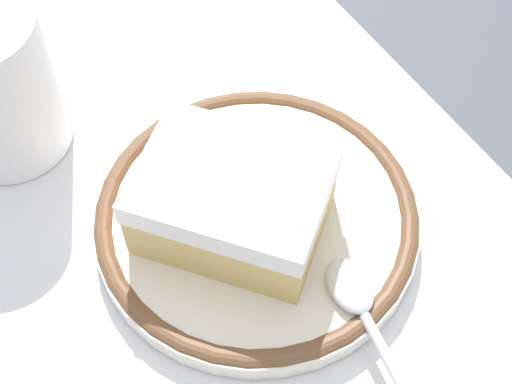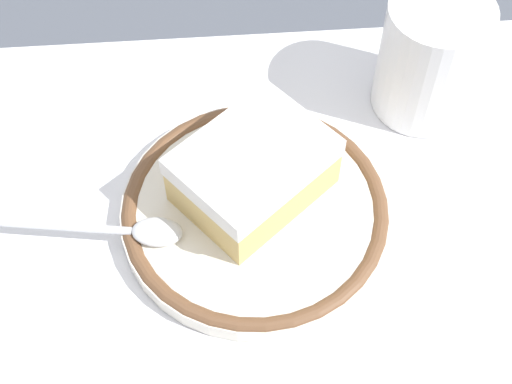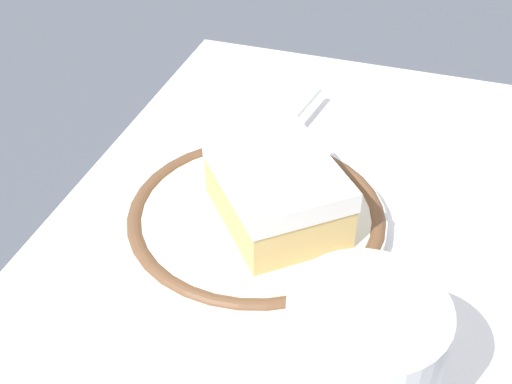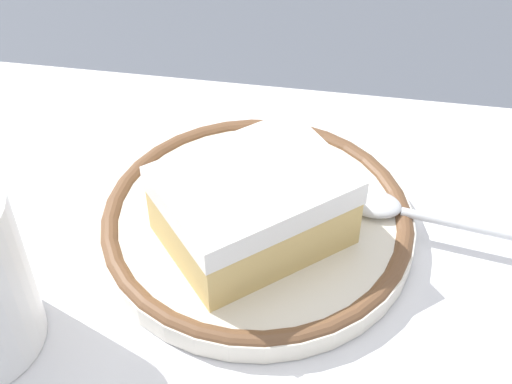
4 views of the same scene
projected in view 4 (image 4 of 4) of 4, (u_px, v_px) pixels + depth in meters
ground_plane at (253, 252)px, 0.44m from camera, size 2.40×2.40×0.00m
placemat at (253, 251)px, 0.44m from camera, size 0.56×0.33×0.00m
plate at (256, 222)px, 0.44m from camera, size 0.19×0.19×0.02m
cake_slice at (249, 205)px, 0.41m from camera, size 0.12×0.12×0.05m
spoon at (407, 212)px, 0.44m from camera, size 0.13×0.03×0.01m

